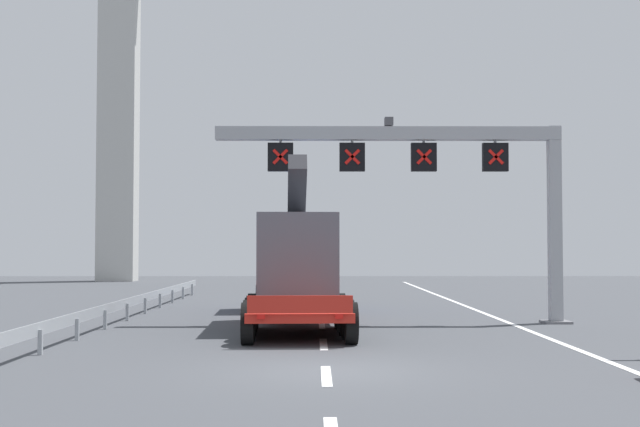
# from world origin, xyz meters

# --- Properties ---
(ground) EXTENTS (112.00, 112.00, 0.00)m
(ground) POSITION_xyz_m (0.00, 0.00, 0.00)
(ground) COLOR #424449
(lane_markings) EXTENTS (0.20, 45.09, 0.01)m
(lane_markings) POSITION_xyz_m (-0.07, 15.25, 0.01)
(lane_markings) COLOR silver
(lane_markings) RESTS_ON ground
(edge_line_right) EXTENTS (0.20, 63.00, 0.01)m
(edge_line_right) POSITION_xyz_m (6.20, 12.00, 0.01)
(edge_line_right) COLOR silver
(edge_line_right) RESTS_ON ground
(overhead_lane_gantry) EXTENTS (11.85, 0.90, 6.90)m
(overhead_lane_gantry) POSITION_xyz_m (3.66, 10.65, 5.34)
(overhead_lane_gantry) COLOR #9EA0A5
(overhead_lane_gantry) RESTS_ON ground
(heavy_haul_truck_red) EXTENTS (3.50, 14.14, 5.30)m
(heavy_haul_truck_red) POSITION_xyz_m (-0.98, 11.96, 1.99)
(heavy_haul_truck_red) COLOR red
(heavy_haul_truck_red) RESTS_ON ground
(guardrail_left) EXTENTS (0.13, 30.27, 0.76)m
(guardrail_left) POSITION_xyz_m (-6.81, 13.14, 0.56)
(guardrail_left) COLOR #999EA3
(guardrail_left) RESTS_ON ground
(bridge_pylon_distant) EXTENTS (9.00, 2.00, 40.55)m
(bridge_pylon_distant) POSITION_xyz_m (-15.16, 45.42, 20.67)
(bridge_pylon_distant) COLOR #B7B7B2
(bridge_pylon_distant) RESTS_ON ground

